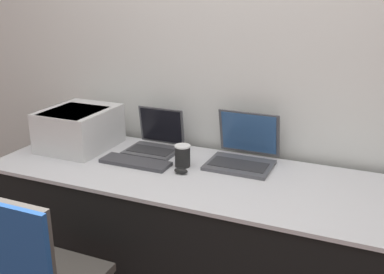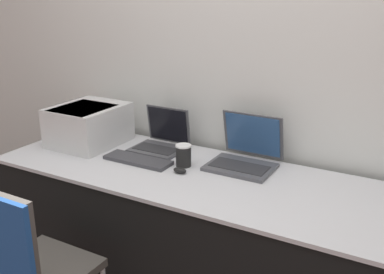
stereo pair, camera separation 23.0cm
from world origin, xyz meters
The scene contains 9 objects.
wall_back centered at (0.00, 0.81, 1.30)m, with size 8.00×0.05×2.60m.
table centered at (0.00, 0.36, 0.36)m, with size 2.38×0.75×0.72m.
printer centered at (-0.89, 0.45, 0.85)m, with size 0.36×0.43×0.24m.
laptop_left centered at (-0.45, 0.59, 0.78)m, with size 0.29×0.26×0.24m.
laptop_right centered at (0.08, 0.59, 0.78)m, with size 0.34×0.33×0.27m.
external_keyboard centered at (-0.45, 0.35, 0.73)m, with size 0.39×0.13×0.02m.
coffee_cup centered at (-0.20, 0.42, 0.78)m, with size 0.09×0.09×0.12m.
mouse centered at (-0.16, 0.33, 0.74)m, with size 0.07×0.04×0.03m.
chair centered at (-0.49, -0.46, 0.55)m, with size 0.44×0.43×0.90m.
Camera 2 is at (0.94, -1.50, 1.63)m, focal length 42.00 mm.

